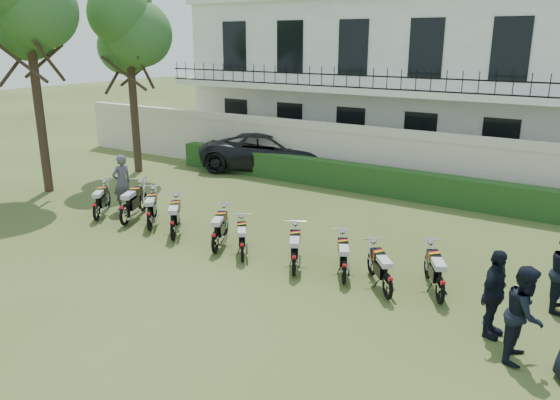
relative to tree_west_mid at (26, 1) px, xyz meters
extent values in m
plane|color=#3B471C|center=(9.46, -1.00, -6.67)|extent=(100.00, 100.00, 0.00)
cube|color=beige|center=(9.46, 7.00, -5.67)|extent=(30.00, 0.30, 2.00)
cube|color=beige|center=(9.46, 7.00, -4.52)|extent=(30.00, 0.35, 0.30)
cube|color=#193F16|center=(10.46, 6.20, -6.17)|extent=(18.00, 0.60, 1.00)
cube|color=white|center=(9.46, 13.00, -3.17)|extent=(20.00, 8.00, 7.00)
cube|color=white|center=(9.46, 8.30, -3.17)|extent=(20.00, 1.40, 0.25)
cube|color=black|center=(9.46, 7.65, -2.57)|extent=(20.00, 0.05, 0.05)
cube|color=black|center=(9.46, 7.65, -3.02)|extent=(20.00, 0.05, 0.05)
cube|color=black|center=(1.96, 9.02, -5.07)|extent=(1.30, 0.12, 2.20)
cube|color=black|center=(1.96, 9.02, -1.57)|extent=(1.30, 0.12, 2.20)
cube|color=black|center=(4.96, 9.02, -5.07)|extent=(1.30, 0.12, 2.20)
cube|color=black|center=(4.96, 9.02, -1.57)|extent=(1.30, 0.12, 2.20)
cube|color=black|center=(7.96, 9.02, -5.07)|extent=(1.30, 0.12, 2.20)
cube|color=black|center=(7.96, 9.02, -1.57)|extent=(1.30, 0.12, 2.20)
cube|color=black|center=(10.96, 9.02, -5.07)|extent=(1.30, 0.12, 2.20)
cube|color=black|center=(10.96, 9.02, -1.57)|extent=(1.30, 0.12, 2.20)
cube|color=black|center=(13.96, 9.02, -5.07)|extent=(1.30, 0.12, 2.20)
cube|color=black|center=(13.96, 9.02, -1.57)|extent=(1.30, 0.12, 2.20)
cylinder|color=#473323|center=(-0.04, 0.00, -3.69)|extent=(0.32, 0.32, 5.95)
sphere|color=#2B5F26|center=(0.36, 0.20, -0.29)|extent=(2.60, 2.60, 2.60)
sphere|color=#2B5F26|center=(-0.64, 0.30, -0.89)|extent=(2.20, 2.20, 2.20)
cylinder|color=#473323|center=(0.46, 4.00, -4.04)|extent=(0.32, 0.32, 5.25)
sphere|color=#2B5F26|center=(0.86, 4.20, -1.04)|extent=(2.60, 2.60, 2.60)
sphere|color=#2B5F26|center=(-0.14, 4.30, -1.57)|extent=(2.20, 2.20, 2.20)
sphere|color=#2B5F26|center=(0.56, 3.50, -0.29)|extent=(2.40, 2.40, 2.40)
sphere|color=#2B5F26|center=(0.46, 4.00, 0.23)|extent=(2.00, 2.00, 2.00)
torus|color=black|center=(4.71, -1.93, -6.37)|extent=(0.43, 0.55, 0.61)
torus|color=black|center=(3.95, -0.87, -6.37)|extent=(0.43, 0.55, 0.61)
cube|color=black|center=(4.36, -1.44, -6.22)|extent=(0.47, 0.56, 0.30)
cube|color=black|center=(4.22, -1.25, -5.94)|extent=(0.48, 0.52, 0.22)
cube|color=red|center=(4.22, -1.25, -5.93)|extent=(0.22, 0.27, 0.23)
cube|color=yellow|center=(4.26, -1.30, -5.93)|extent=(0.20, 0.25, 0.23)
cube|color=#B9B9B9|center=(4.52, -1.66, -5.90)|extent=(0.52, 0.59, 0.12)
cylinder|color=silver|center=(4.04, -0.99, -5.64)|extent=(0.51, 0.38, 0.03)
torus|color=black|center=(5.69, -1.87, -6.34)|extent=(0.37, 0.65, 0.67)
torus|color=black|center=(5.10, -0.57, -6.34)|extent=(0.37, 0.65, 0.67)
cube|color=black|center=(5.42, -1.27, -6.18)|extent=(0.43, 0.63, 0.33)
cube|color=black|center=(5.31, -1.04, -5.88)|extent=(0.46, 0.57, 0.24)
cube|color=red|center=(5.31, -1.04, -5.87)|extent=(0.27, 0.27, 0.25)
cube|color=yellow|center=(5.34, -1.10, -5.87)|extent=(0.25, 0.25, 0.25)
cube|color=#B9B9B9|center=(5.54, -1.54, -5.84)|extent=(0.49, 0.66, 0.13)
cylinder|color=silver|center=(5.17, -0.72, -5.55)|extent=(0.61, 0.30, 0.03)
torus|color=black|center=(6.78, -1.69, -6.36)|extent=(0.46, 0.55, 0.63)
torus|color=black|center=(5.95, -0.64, -6.36)|extent=(0.46, 0.55, 0.63)
cube|color=black|center=(6.40, -1.20, -6.21)|extent=(0.50, 0.56, 0.31)
cube|color=black|center=(6.25, -1.02, -5.93)|extent=(0.50, 0.53, 0.23)
cube|color=red|center=(6.25, -1.02, -5.92)|extent=(0.22, 0.28, 0.24)
cube|color=yellow|center=(6.29, -1.07, -5.92)|extent=(0.19, 0.26, 0.24)
cube|color=#B9B9B9|center=(6.57, -1.42, -5.89)|extent=(0.54, 0.60, 0.12)
cylinder|color=silver|center=(6.05, -0.76, -5.62)|extent=(0.50, 0.41, 0.03)
torus|color=black|center=(7.92, -1.94, -6.36)|extent=(0.45, 0.56, 0.63)
torus|color=black|center=(7.11, -0.86, -6.36)|extent=(0.45, 0.56, 0.63)
cube|color=black|center=(7.55, -1.44, -6.20)|extent=(0.49, 0.57, 0.31)
cube|color=black|center=(7.40, -1.25, -5.92)|extent=(0.49, 0.53, 0.23)
cube|color=red|center=(7.40, -1.25, -5.91)|extent=(0.22, 0.28, 0.24)
cube|color=yellow|center=(7.44, -1.30, -5.91)|extent=(0.20, 0.26, 0.24)
cube|color=#B9B9B9|center=(7.72, -1.66, -5.88)|extent=(0.54, 0.60, 0.12)
cylinder|color=silver|center=(7.20, -0.99, -5.61)|extent=(0.51, 0.40, 0.03)
torus|color=black|center=(9.39, -2.08, -6.37)|extent=(0.35, 0.59, 0.61)
torus|color=black|center=(8.81, -0.91, -6.37)|extent=(0.35, 0.59, 0.61)
cube|color=black|center=(9.12, -1.54, -6.22)|extent=(0.41, 0.57, 0.30)
cube|color=black|center=(9.02, -1.33, -5.95)|extent=(0.43, 0.52, 0.22)
cube|color=red|center=(9.02, -1.33, -5.94)|extent=(0.24, 0.25, 0.23)
cube|color=yellow|center=(9.04, -1.38, -5.94)|extent=(0.22, 0.23, 0.23)
cube|color=#B9B9B9|center=(9.24, -1.78, -5.91)|extent=(0.46, 0.60, 0.12)
cylinder|color=silver|center=(8.87, -1.04, -5.65)|extent=(0.55, 0.29, 0.03)
torus|color=black|center=(10.38, -2.03, -6.40)|extent=(0.39, 0.49, 0.55)
torus|color=black|center=(9.68, -1.09, -6.40)|extent=(0.39, 0.49, 0.55)
cube|color=black|center=(10.06, -1.60, -6.26)|extent=(0.43, 0.50, 0.27)
cube|color=black|center=(9.93, -1.43, -6.02)|extent=(0.43, 0.47, 0.20)
cube|color=red|center=(9.93, -1.43, -6.01)|extent=(0.19, 0.24, 0.21)
cube|color=yellow|center=(9.97, -1.48, -6.01)|extent=(0.17, 0.23, 0.21)
cube|color=#B9B9B9|center=(10.20, -1.80, -5.98)|extent=(0.47, 0.53, 0.11)
cylinder|color=silver|center=(9.76, -1.20, -5.75)|extent=(0.45, 0.35, 0.03)
torus|color=black|center=(11.90, -2.16, -6.38)|extent=(0.37, 0.56, 0.59)
torus|color=black|center=(11.28, -1.06, -6.38)|extent=(0.37, 0.56, 0.59)
cube|color=black|center=(11.62, -1.65, -6.23)|extent=(0.41, 0.55, 0.29)
cube|color=black|center=(11.51, -1.46, -5.97)|extent=(0.43, 0.51, 0.21)
cube|color=red|center=(11.51, -1.46, -5.96)|extent=(0.23, 0.25, 0.22)
cube|color=yellow|center=(11.53, -1.51, -5.96)|extent=(0.21, 0.23, 0.22)
cube|color=#B9B9B9|center=(11.74, -1.88, -5.93)|extent=(0.47, 0.58, 0.12)
cylinder|color=silver|center=(11.35, -1.19, -5.68)|extent=(0.52, 0.31, 0.03)
torus|color=black|center=(13.07, -1.88, -6.39)|extent=(0.35, 0.54, 0.57)
torus|color=black|center=(12.49, -0.83, -6.39)|extent=(0.35, 0.54, 0.57)
cube|color=black|center=(12.80, -1.40, -6.25)|extent=(0.39, 0.53, 0.28)
cube|color=black|center=(12.70, -1.21, -6.00)|extent=(0.41, 0.48, 0.20)
cube|color=red|center=(12.70, -1.21, -5.99)|extent=(0.22, 0.24, 0.21)
cube|color=yellow|center=(12.73, -1.26, -5.99)|extent=(0.20, 0.22, 0.21)
cube|color=#B9B9B9|center=(12.93, -1.62, -5.96)|extent=(0.44, 0.55, 0.11)
cylinder|color=silver|center=(12.56, -0.95, -5.72)|extent=(0.50, 0.29, 0.03)
torus|color=black|center=(14.31, -2.02, -6.38)|extent=(0.43, 0.51, 0.58)
torus|color=black|center=(13.52, -1.05, -6.38)|extent=(0.43, 0.51, 0.58)
cube|color=black|center=(13.95, -1.57, -6.24)|extent=(0.47, 0.52, 0.29)
cube|color=black|center=(13.81, -1.40, -5.98)|extent=(0.46, 0.49, 0.21)
cube|color=red|center=(13.81, -1.40, -5.97)|extent=(0.20, 0.26, 0.22)
cube|color=yellow|center=(13.84, -1.44, -5.97)|extent=(0.17, 0.25, 0.22)
cube|color=#B9B9B9|center=(14.11, -1.77, -5.94)|extent=(0.51, 0.55, 0.11)
cylinder|color=silver|center=(13.62, -1.16, -5.69)|extent=(0.47, 0.38, 0.03)
torus|color=black|center=(15.26, -1.71, -6.37)|extent=(0.37, 0.58, 0.61)
torus|color=black|center=(14.63, -0.58, -6.37)|extent=(0.37, 0.58, 0.61)
cube|color=black|center=(14.97, -1.19, -6.22)|extent=(0.42, 0.57, 0.30)
cube|color=black|center=(14.86, -0.99, -5.95)|extent=(0.44, 0.52, 0.22)
cube|color=red|center=(14.86, -0.99, -5.94)|extent=(0.24, 0.26, 0.23)
cube|color=yellow|center=(14.89, -1.04, -5.94)|extent=(0.21, 0.24, 0.23)
cube|color=#B9B9B9|center=(15.10, -1.42, -5.91)|extent=(0.47, 0.60, 0.12)
cylinder|color=silver|center=(14.71, -0.71, -5.65)|extent=(0.54, 0.32, 0.03)
imported|color=black|center=(5.12, 7.22, -5.85)|extent=(6.43, 4.42, 1.63)
imported|color=#5A5A5F|center=(4.06, -0.07, -5.74)|extent=(0.56, 0.75, 1.85)
imported|color=black|center=(16.76, -2.43, -5.79)|extent=(0.67, 0.86, 1.77)
imported|color=black|center=(16.14, -1.89, -5.80)|extent=(0.59, 1.08, 1.75)
camera|label=1|loc=(17.74, -11.89, -1.18)|focal=35.00mm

